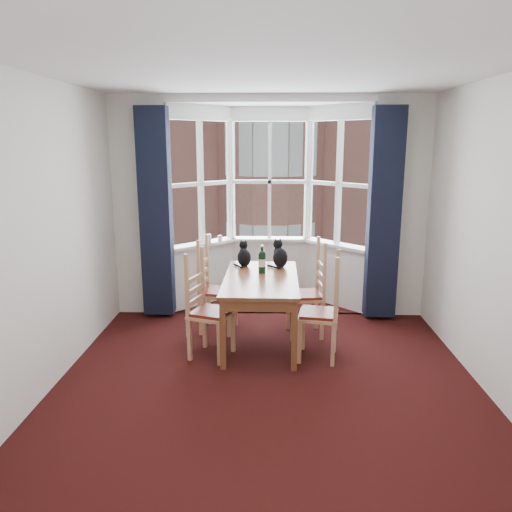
{
  "coord_description": "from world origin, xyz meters",
  "views": [
    {
      "loc": [
        0.03,
        -4.09,
        2.24
      ],
      "look_at": [
        -0.13,
        1.05,
        1.05
      ],
      "focal_mm": 35.0,
      "sensor_mm": 36.0,
      "label": 1
    }
  ],
  "objects_px": {
    "chair_left_far": "(211,292)",
    "candle_tall": "(209,239)",
    "candle_short": "(220,239)",
    "dining_table": "(261,285)",
    "wine_bottle": "(262,261)",
    "chair_right_far": "(313,296)",
    "cat_right": "(280,256)",
    "cat_left": "(244,256)",
    "chair_right_near": "(327,316)",
    "chair_left_near": "(203,313)"
  },
  "relations": [
    {
      "from": "cat_right",
      "to": "chair_right_near",
      "type": "bearing_deg",
      "value": -61.77
    },
    {
      "from": "chair_left_near",
      "to": "candle_short",
      "type": "height_order",
      "value": "candle_short"
    },
    {
      "from": "cat_right",
      "to": "candle_short",
      "type": "relative_size",
      "value": 3.35
    },
    {
      "from": "cat_left",
      "to": "chair_left_near",
      "type": "bearing_deg",
      "value": -113.73
    },
    {
      "from": "cat_right",
      "to": "cat_left",
      "type": "bearing_deg",
      "value": 175.5
    },
    {
      "from": "chair_left_far",
      "to": "candle_short",
      "type": "bearing_deg",
      "value": 89.42
    },
    {
      "from": "chair_left_far",
      "to": "candle_tall",
      "type": "xyz_separation_m",
      "value": [
        -0.14,
        1.0,
        0.46
      ]
    },
    {
      "from": "dining_table",
      "to": "candle_tall",
      "type": "relative_size",
      "value": 12.42
    },
    {
      "from": "dining_table",
      "to": "chair_left_far",
      "type": "height_order",
      "value": "chair_left_far"
    },
    {
      "from": "chair_left_near",
      "to": "candle_short",
      "type": "xyz_separation_m",
      "value": [
        0.0,
        1.76,
        0.45
      ]
    },
    {
      "from": "chair_left_near",
      "to": "cat_right",
      "type": "height_order",
      "value": "cat_right"
    },
    {
      "from": "chair_right_near",
      "to": "chair_right_far",
      "type": "xyz_separation_m",
      "value": [
        -0.09,
        0.67,
        0.0
      ]
    },
    {
      "from": "dining_table",
      "to": "chair_right_far",
      "type": "bearing_deg",
      "value": 23.16
    },
    {
      "from": "cat_right",
      "to": "candle_short",
      "type": "bearing_deg",
      "value": 131.63
    },
    {
      "from": "chair_right_far",
      "to": "candle_tall",
      "type": "bearing_deg",
      "value": 140.54
    },
    {
      "from": "chair_right_far",
      "to": "candle_tall",
      "type": "height_order",
      "value": "candle_tall"
    },
    {
      "from": "cat_right",
      "to": "wine_bottle",
      "type": "xyz_separation_m",
      "value": [
        -0.21,
        -0.29,
        0.01
      ]
    },
    {
      "from": "chair_right_far",
      "to": "candle_tall",
      "type": "distance_m",
      "value": 1.8
    },
    {
      "from": "chair_left_near",
      "to": "candle_short",
      "type": "bearing_deg",
      "value": 89.91
    },
    {
      "from": "dining_table",
      "to": "cat_right",
      "type": "height_order",
      "value": "cat_right"
    },
    {
      "from": "cat_left",
      "to": "candle_short",
      "type": "xyz_separation_m",
      "value": [
        -0.38,
        0.88,
        0.03
      ]
    },
    {
      "from": "chair_right_far",
      "to": "candle_tall",
      "type": "relative_size",
      "value": 7.52
    },
    {
      "from": "chair_right_near",
      "to": "cat_left",
      "type": "height_order",
      "value": "cat_left"
    },
    {
      "from": "candle_tall",
      "to": "cat_left",
      "type": "bearing_deg",
      "value": -58.17
    },
    {
      "from": "dining_table",
      "to": "chair_right_near",
      "type": "bearing_deg",
      "value": -30.72
    },
    {
      "from": "chair_left_far",
      "to": "chair_right_near",
      "type": "height_order",
      "value": "same"
    },
    {
      "from": "dining_table",
      "to": "wine_bottle",
      "type": "bearing_deg",
      "value": 87.6
    },
    {
      "from": "chair_left_near",
      "to": "chair_left_far",
      "type": "height_order",
      "value": "same"
    },
    {
      "from": "cat_left",
      "to": "wine_bottle",
      "type": "xyz_separation_m",
      "value": [
        0.22,
        -0.33,
        0.02
      ]
    },
    {
      "from": "chair_right_near",
      "to": "candle_tall",
      "type": "bearing_deg",
      "value": 128.99
    },
    {
      "from": "candle_tall",
      "to": "candle_short",
      "type": "xyz_separation_m",
      "value": [
        0.15,
        0.03,
        -0.01
      ]
    },
    {
      "from": "chair_left_far",
      "to": "cat_left",
      "type": "relative_size",
      "value": 2.88
    },
    {
      "from": "wine_bottle",
      "to": "candle_tall",
      "type": "distance_m",
      "value": 1.4
    },
    {
      "from": "dining_table",
      "to": "chair_left_far",
      "type": "distance_m",
      "value": 0.74
    },
    {
      "from": "dining_table",
      "to": "chair_right_far",
      "type": "height_order",
      "value": "chair_right_far"
    },
    {
      "from": "wine_bottle",
      "to": "chair_left_near",
      "type": "bearing_deg",
      "value": -137.91
    },
    {
      "from": "chair_right_near",
      "to": "cat_left",
      "type": "xyz_separation_m",
      "value": [
        -0.91,
        0.93,
        0.41
      ]
    },
    {
      "from": "chair_left_near",
      "to": "candle_short",
      "type": "distance_m",
      "value": 1.81
    },
    {
      "from": "candle_short",
      "to": "dining_table",
      "type": "bearing_deg",
      "value": -66.82
    },
    {
      "from": "chair_left_near",
      "to": "chair_left_far",
      "type": "distance_m",
      "value": 0.72
    },
    {
      "from": "chair_right_far",
      "to": "cat_left",
      "type": "distance_m",
      "value": 0.95
    },
    {
      "from": "cat_left",
      "to": "chair_right_far",
      "type": "bearing_deg",
      "value": -17.35
    },
    {
      "from": "wine_bottle",
      "to": "chair_right_far",
      "type": "bearing_deg",
      "value": 6.99
    },
    {
      "from": "cat_right",
      "to": "dining_table",
      "type": "bearing_deg",
      "value": -114.4
    },
    {
      "from": "cat_left",
      "to": "cat_right",
      "type": "relative_size",
      "value": 0.92
    },
    {
      "from": "chair_right_far",
      "to": "wine_bottle",
      "type": "distance_m",
      "value": 0.74
    },
    {
      "from": "chair_right_far",
      "to": "candle_short",
      "type": "xyz_separation_m",
      "value": [
        -1.2,
        1.14,
        0.45
      ]
    },
    {
      "from": "cat_left",
      "to": "cat_right",
      "type": "xyz_separation_m",
      "value": [
        0.43,
        -0.03,
        0.01
      ]
    },
    {
      "from": "chair_right_near",
      "to": "cat_right",
      "type": "xyz_separation_m",
      "value": [
        -0.48,
        0.89,
        0.43
      ]
    },
    {
      "from": "chair_right_near",
      "to": "wine_bottle",
      "type": "relative_size",
      "value": 2.85
    }
  ]
}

